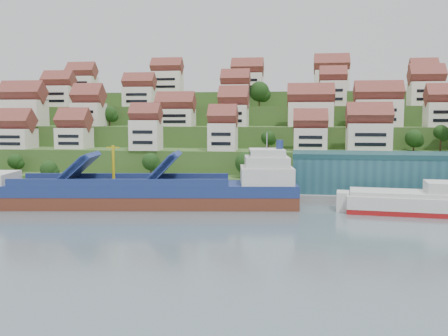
# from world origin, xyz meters

# --- Properties ---
(ground) EXTENTS (300.00, 300.00, 0.00)m
(ground) POSITION_xyz_m (0.00, 0.00, 0.00)
(ground) COLOR slate
(ground) RESTS_ON ground
(quay) EXTENTS (180.00, 14.00, 2.20)m
(quay) POSITION_xyz_m (20.00, 15.00, 1.10)
(quay) COLOR gray
(quay) RESTS_ON ground
(pebble_beach) EXTENTS (45.00, 20.00, 1.00)m
(pebble_beach) POSITION_xyz_m (-58.00, 12.00, 0.50)
(pebble_beach) COLOR gray
(pebble_beach) RESTS_ON ground
(hillside) EXTENTS (260.00, 128.00, 31.00)m
(hillside) POSITION_xyz_m (0.00, 103.55, 10.66)
(hillside) COLOR #2D4C1E
(hillside) RESTS_ON ground
(hillside_village) EXTENTS (161.78, 63.51, 28.70)m
(hillside_village) POSITION_xyz_m (2.02, 60.20, 24.24)
(hillside_village) COLOR silver
(hillside_village) RESTS_ON ground
(hillside_trees) EXTENTS (140.13, 62.16, 31.22)m
(hillside_trees) POSITION_xyz_m (-6.39, 47.43, 17.88)
(hillside_trees) COLOR #1B3E14
(hillside_trees) RESTS_ON ground
(warehouse) EXTENTS (60.00, 15.00, 10.00)m
(warehouse) POSITION_xyz_m (52.00, 17.00, 7.20)
(warehouse) COLOR #22515C
(warehouse) RESTS_ON quay
(flagpole) EXTENTS (1.28, 0.16, 8.00)m
(flagpole) POSITION_xyz_m (18.11, 10.00, 6.88)
(flagpole) COLOR gray
(flagpole) RESTS_ON quay
(cargo_ship) EXTENTS (79.47, 22.98, 17.43)m
(cargo_ship) POSITION_xyz_m (-13.84, -0.90, 3.31)
(cargo_ship) COLOR #5B2A1C
(cargo_ship) RESTS_ON ground
(second_ship) EXTENTS (27.93, 12.55, 7.86)m
(second_ship) POSITION_xyz_m (48.41, -0.01, 2.37)
(second_ship) COLOR maroon
(second_ship) RESTS_ON ground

